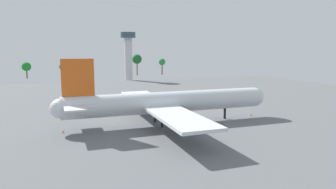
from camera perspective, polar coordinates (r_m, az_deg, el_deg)
The scene contains 7 objects.
ground_plane at distance 83.70m, azimuth 0.00°, elevation -5.48°, with size 242.80×242.80×0.00m, color slate.
cargo_airplane at distance 82.36m, azimuth -0.26°, elevation -1.53°, with size 60.70×56.28×17.95m.
baggage_tug at distance 106.30m, azimuth 4.53°, elevation -1.96°, with size 2.92×4.01×1.98m.
safety_cone_nose at distance 96.64m, azimuth 15.32°, elevation -3.67°, with size 0.53×0.53×0.75m, color orange.
safety_cone_tail at distance 78.71m, azimuth -19.12°, elevation -6.59°, with size 0.47×0.47×0.67m, color orange.
control_tower at distance 206.41m, azimuth -7.47°, elevation 8.03°, with size 9.87×9.87×31.81m.
tree_line_backdrop at distance 238.95m, azimuth -12.27°, elevation 5.84°, with size 107.53×7.57×16.75m.
Camera 1 is at (-27.46, -76.50, 19.98)m, focal length 32.42 mm.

